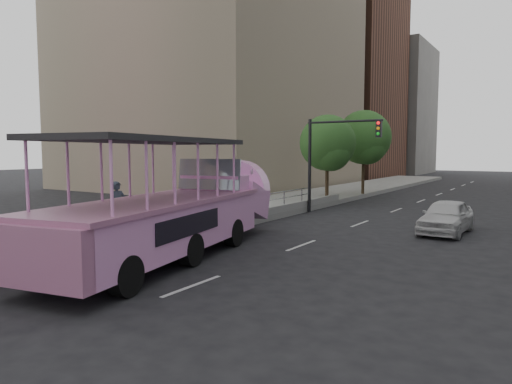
# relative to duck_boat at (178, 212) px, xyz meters

# --- Properties ---
(ground) EXTENTS (160.00, 160.00, 0.00)m
(ground) POSITION_rel_duck_boat_xyz_m (1.82, -0.57, -1.41)
(ground) COLOR black
(sidewalk) EXTENTS (5.50, 80.00, 0.30)m
(sidewalk) POSITION_rel_duck_boat_xyz_m (-3.93, 9.43, -1.26)
(sidewalk) COLOR #9FA09A
(sidewalk) RESTS_ON ground
(kerb_wall) EXTENTS (0.24, 30.00, 0.36)m
(kerb_wall) POSITION_rel_duck_boat_xyz_m (-1.30, 1.43, -0.93)
(kerb_wall) COLOR #A9A9A4
(kerb_wall) RESTS_ON sidewalk
(guardrail) EXTENTS (0.07, 22.00, 0.71)m
(guardrail) POSITION_rel_duck_boat_xyz_m (-1.30, 1.43, -0.27)
(guardrail) COLOR #B3B3B8
(guardrail) RESTS_ON kerb_wall
(duck_boat) EXTENTS (4.97, 11.75, 3.80)m
(duck_boat) POSITION_rel_duck_boat_xyz_m (0.00, 0.00, 0.00)
(duck_boat) COLOR black
(duck_boat) RESTS_ON ground
(car) EXTENTS (1.81, 4.19, 1.41)m
(car) POSITION_rel_duck_boat_xyz_m (6.71, 8.98, -0.71)
(car) COLOR silver
(car) RESTS_ON ground
(pedestrian_near) EXTENTS (0.57, 0.76, 1.91)m
(pedestrian_near) POSITION_rel_duck_boat_xyz_m (-4.27, 1.11, -0.16)
(pedestrian_near) COLOR #272F3A
(pedestrian_near) RESTS_ON sidewalk
(parking_sign) EXTENTS (0.29, 0.60, 2.88)m
(parking_sign) POSITION_rel_duck_boat_xyz_m (-1.17, 3.95, 0.39)
(parking_sign) COLOR black
(parking_sign) RESTS_ON ground
(traffic_signal) EXTENTS (4.20, 0.32, 5.20)m
(traffic_signal) POSITION_rel_duck_boat_xyz_m (0.12, 11.93, 2.09)
(traffic_signal) COLOR black
(traffic_signal) RESTS_ON ground
(street_tree_near) EXTENTS (3.52, 3.52, 5.72)m
(street_tree_near) POSITION_rel_duck_boat_xyz_m (-1.48, 15.36, 2.41)
(street_tree_near) COLOR #322517
(street_tree_near) RESTS_ON ground
(street_tree_far) EXTENTS (3.97, 3.97, 6.45)m
(street_tree_far) POSITION_rel_duck_boat_xyz_m (-1.28, 21.36, 2.90)
(street_tree_far) COLOR #322517
(street_tree_far) RESTS_ON ground
(midrise_brick) EXTENTS (18.00, 16.00, 26.00)m
(midrise_brick) POSITION_rel_duck_boat_xyz_m (-16.18, 47.43, 11.59)
(midrise_brick) COLOR brown
(midrise_brick) RESTS_ON ground
(midrise_stone_b) EXTENTS (16.00, 14.00, 20.00)m
(midrise_stone_b) POSITION_rel_duck_boat_xyz_m (-14.18, 63.43, 8.59)
(midrise_stone_b) COLOR slate
(midrise_stone_b) RESTS_ON ground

